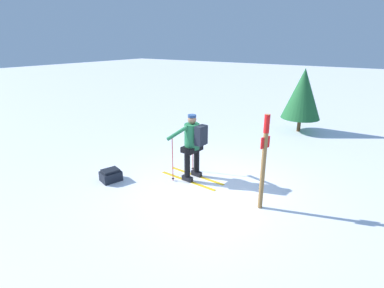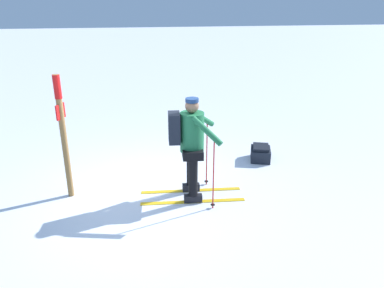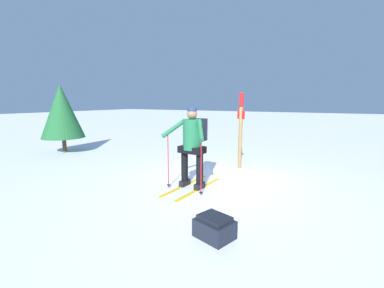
% 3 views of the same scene
% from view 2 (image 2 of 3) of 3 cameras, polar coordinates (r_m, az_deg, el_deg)
% --- Properties ---
extents(ground_plane, '(80.00, 80.00, 0.00)m').
position_cam_2_polar(ground_plane, '(6.61, -6.22, -7.45)').
color(ground_plane, white).
extents(skier, '(1.77, 1.07, 1.72)m').
position_cam_2_polar(skier, '(6.05, -0.25, 0.44)').
color(skier, gold).
rests_on(skier, ground_plane).
extents(dropped_backpack, '(0.52, 0.59, 0.31)m').
position_cam_2_polar(dropped_backpack, '(7.94, 10.40, -1.40)').
color(dropped_backpack, black).
rests_on(dropped_backpack, ground_plane).
extents(trail_marker, '(0.11, 0.23, 2.09)m').
position_cam_2_polar(trail_marker, '(6.36, -19.11, 2.29)').
color(trail_marker, olive).
rests_on(trail_marker, ground_plane).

